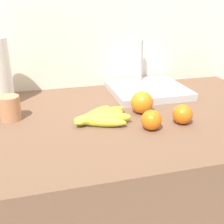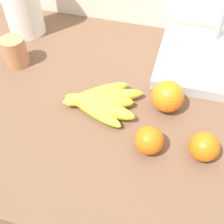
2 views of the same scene
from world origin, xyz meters
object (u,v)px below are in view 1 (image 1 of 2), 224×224
object	(u,v)px
sink_basin	(147,89)
orange_back_left	(142,102)
orange_far_right	(183,114)
mug	(10,108)
orange_back_right	(151,120)
banana_bunch	(100,117)

from	to	relation	value
sink_basin	orange_back_left	bearing A→B (deg)	-116.54
orange_far_right	mug	xyz separation A→B (m)	(-0.56, 0.18, 0.01)
orange_far_right	orange_back_right	distance (m)	0.12
orange_back_left	sink_basin	xyz separation A→B (m)	(0.11, 0.21, -0.02)
orange_back_right	mug	world-z (taller)	mug
orange_back_left	orange_back_right	distance (m)	0.14
sink_basin	mug	xyz separation A→B (m)	(-0.57, -0.16, 0.02)
orange_back_right	banana_bunch	bearing A→B (deg)	147.48
banana_bunch	mug	distance (m)	0.31
banana_bunch	orange_far_right	size ratio (longest dim) A/B	3.14
banana_bunch	orange_far_right	bearing A→B (deg)	-16.32
orange_back_left	sink_basin	size ratio (longest dim) A/B	0.26
banana_bunch	orange_back_right	size ratio (longest dim) A/B	3.18
orange_back_right	sink_basin	bearing A→B (deg)	70.38
orange_back_right	sink_basin	size ratio (longest dim) A/B	0.21
orange_back_right	sink_basin	xyz separation A→B (m)	(0.13, 0.36, -0.01)
orange_far_right	sink_basin	xyz separation A→B (m)	(0.01, 0.34, -0.01)
orange_back_left	orange_back_right	world-z (taller)	orange_back_left
orange_back_left	orange_far_right	size ratio (longest dim) A/B	1.22
orange_far_right	orange_back_right	bearing A→B (deg)	-172.31
banana_bunch	orange_back_left	distance (m)	0.18
orange_back_left	banana_bunch	bearing A→B (deg)	-164.24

